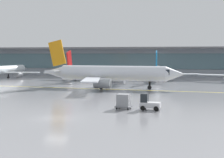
% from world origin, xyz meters
% --- Properties ---
extents(ground_plane, '(400.00, 400.00, 0.00)m').
position_xyz_m(ground_plane, '(0.00, 0.00, 0.00)').
color(ground_plane, gray).
extents(taxiway_centreline_stripe, '(109.61, 10.03, 0.01)m').
position_xyz_m(taxiway_centreline_stripe, '(-0.55, 32.66, 0.00)').
color(taxiway_centreline_stripe, yellow).
rests_on(taxiway_centreline_stripe, ground_plane).
extents(terminal_concourse, '(176.44, 11.00, 9.60)m').
position_xyz_m(terminal_concourse, '(0.00, 80.46, 4.92)').
color(terminal_concourse, '#8C939E').
rests_on(terminal_concourse, ground_plane).
extents(gate_airplane_1, '(22.98, 24.82, 8.22)m').
position_xyz_m(gate_airplane_1, '(-38.77, 59.40, 2.46)').
color(gate_airplane_1, white).
rests_on(gate_airplane_1, ground_plane).
extents(gate_airplane_2, '(23.04, 24.81, 8.22)m').
position_xyz_m(gate_airplane_2, '(-13.47, 56.04, 2.46)').
color(gate_airplane_2, white).
rests_on(gate_airplane_2, ground_plane).
extents(gate_airplane_3, '(23.05, 24.80, 8.22)m').
position_xyz_m(gate_airplane_3, '(7.06, 59.55, 2.46)').
color(gate_airplane_3, white).
rests_on(gate_airplane_3, ground_plane).
extents(taxiing_regional_jet, '(31.42, 29.10, 10.40)m').
position_xyz_m(taxiing_regional_jet, '(-0.95, 34.70, 3.12)').
color(taxiing_regional_jet, silver).
rests_on(taxiing_regional_jet, ground_plane).
extents(baggage_tug, '(2.71, 1.80, 2.10)m').
position_xyz_m(baggage_tug, '(9.65, 7.88, 0.89)').
color(baggage_tug, silver).
rests_on(baggage_tug, ground_plane).
extents(cargo_dolly_lead, '(2.22, 1.77, 1.94)m').
position_xyz_m(cargo_dolly_lead, '(6.32, 8.15, 1.05)').
color(cargo_dolly_lead, '#595B60').
rests_on(cargo_dolly_lead, ground_plane).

